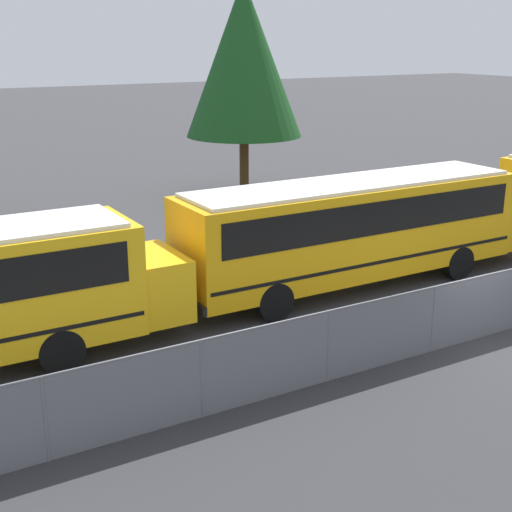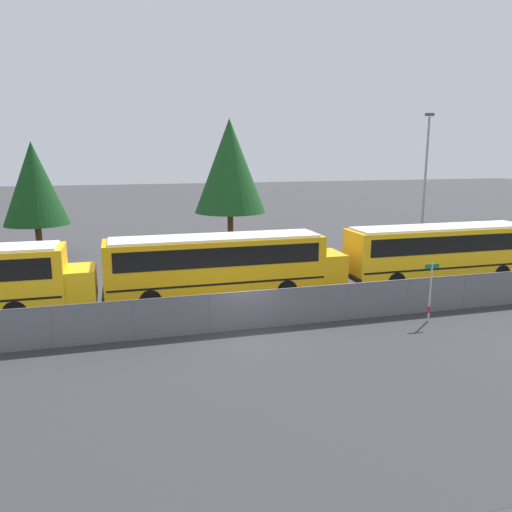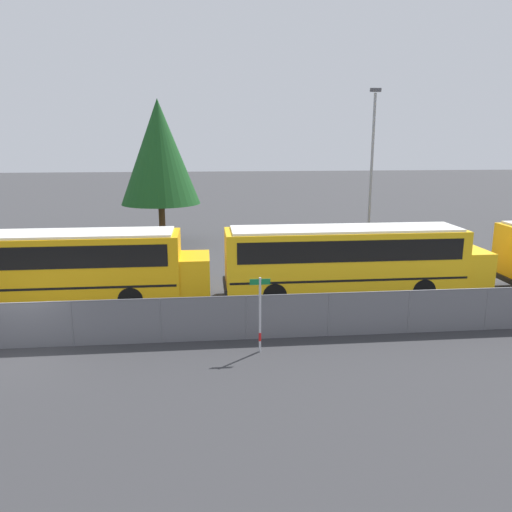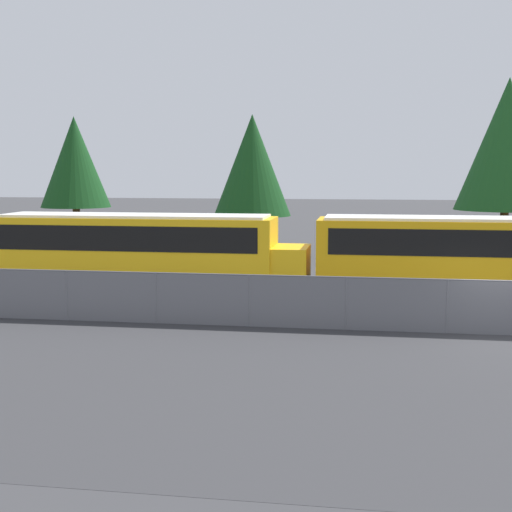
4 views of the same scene
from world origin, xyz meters
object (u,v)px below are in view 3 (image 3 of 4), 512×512
Objects in this scene: school_bus_3 at (350,256)px; street_sign at (260,313)px; light_pole at (371,171)px; tree_1 at (159,152)px; school_bus_2 at (60,262)px.

school_bus_3 is 7.61m from street_sign.
street_sign is (-4.82, -5.85, -0.53)m from school_bus_3.
light_pole reaches higher than tree_1.
school_bus_2 is 13.00m from school_bus_3.
street_sign is 15.57m from light_pole.
school_bus_3 reaches higher than street_sign.
school_bus_2 is 10.09m from street_sign.
school_bus_2 is 1.26× the size of tree_1.
street_sign is 20.11m from tree_1.
street_sign is (8.17, -5.89, -0.53)m from school_bus_2.
school_bus_2 is 17.89m from light_pole.
school_bus_3 is 1.24× the size of light_pole.
tree_1 is (-12.79, 6.12, 0.94)m from light_pole.
tree_1 reaches higher than school_bus_2.
school_bus_3 is (13.00, -0.03, 0.00)m from school_bus_2.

